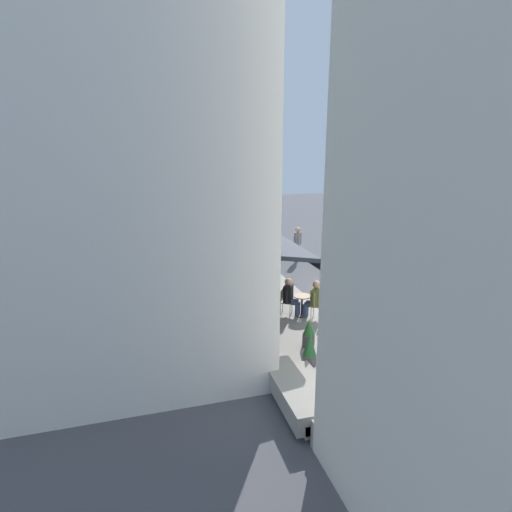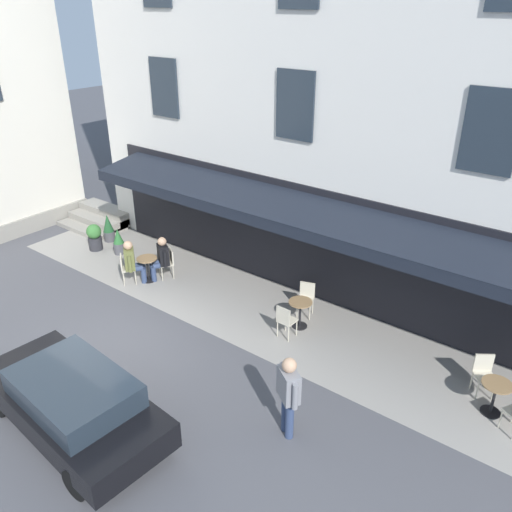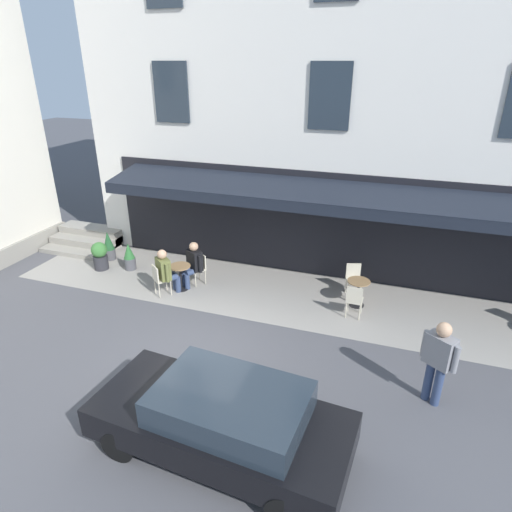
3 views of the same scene
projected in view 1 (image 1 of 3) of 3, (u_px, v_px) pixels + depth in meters
ground_plane at (346, 291)px, 16.56m from camera, size 70.00×70.00×0.00m
sidewalk_cafe_terrace at (246, 275)px, 18.67m from camera, size 20.50×3.20×0.01m
cafe_building_facade at (90, 100)px, 15.81m from camera, size 20.00×10.70×15.00m
back_alley_steps at (304, 395)px, 9.14m from camera, size 2.40×1.75×0.60m
cafe_table_near_entrance at (246, 266)px, 18.32m from camera, size 0.60×0.60×0.75m
cafe_chair_cream_corner_right at (260, 264)px, 18.46m from camera, size 0.41×0.41×0.91m
cafe_chair_cream_facing_street at (234, 267)px, 17.96m from camera, size 0.51×0.51×0.91m
cafe_table_mid_terrace at (302, 303)px, 13.94m from camera, size 0.60×0.60×0.75m
cafe_chair_cream_corner_left at (320, 304)px, 13.69m from camera, size 0.56×0.56×0.91m
cafe_chair_cream_by_window at (284, 299)px, 14.10m from camera, size 0.55×0.55×0.91m
cafe_table_streetside at (229, 243)px, 22.83m from camera, size 0.60×0.60×0.75m
cafe_chair_cream_near_door at (232, 239)px, 23.41m from camera, size 0.55×0.55×0.91m
cafe_chair_cream_under_awning at (221, 244)px, 22.34m from camera, size 0.56×0.56×0.91m
cafe_table_far_end at (208, 235)px, 24.83m from camera, size 0.60×0.60×0.75m
cafe_chair_cream_back_row at (216, 233)px, 25.28m from camera, size 0.56×0.56×0.91m
cafe_chair_cream_kerbside at (201, 236)px, 24.35m from camera, size 0.55×0.55×0.91m
seated_patron_in_olive at (314, 298)px, 13.73m from camera, size 0.66×0.68×1.35m
seated_companion_in_black at (290, 295)px, 14.00m from camera, size 0.64×0.67×1.34m
walking_pedestrian_in_grey at (298, 241)px, 20.71m from camera, size 0.63×0.53×1.78m
potted_plant_entrance_right at (309, 333)px, 11.78m from camera, size 0.36×0.36×0.88m
potted_plant_under_sign at (310, 351)px, 10.65m from camera, size 0.38×0.38×0.97m
potted_plant_by_steps at (331, 344)px, 11.03m from camera, size 0.49×0.49×0.90m
parked_car_black at (374, 261)px, 18.34m from camera, size 4.42×2.12×1.33m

